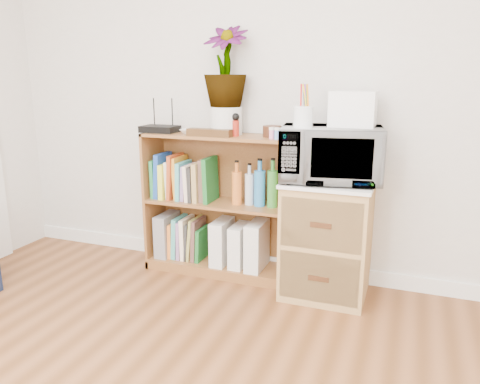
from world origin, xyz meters
The scene contains 21 objects.
skirting_board centered at (0.00, 2.24, 0.05)m, with size 4.00×0.02×0.10m, color white.
bookshelf centered at (-0.35, 2.10, 0.47)m, with size 1.00×0.30×0.95m, color brown.
wicker_unit centered at (0.40, 2.02, 0.35)m, with size 0.50×0.45×0.70m, color #9E7542.
microwave centered at (0.40, 2.02, 0.88)m, with size 0.57×0.39×0.32m, color white.
pen_cup centered at (0.25, 1.91, 1.10)m, with size 0.11×0.11×0.12m, color white.
small_appliance centered at (0.51, 2.08, 1.14)m, with size 0.25×0.21×0.20m, color white.
router centered at (-0.76, 2.08, 0.97)m, with size 0.24×0.16×0.04m, color black.
white_bowl centered at (-0.53, 2.07, 0.97)m, with size 0.13×0.13×0.03m, color white.
plant_pot centered at (-0.30, 2.12, 1.04)m, with size 0.21×0.21×0.18m, color silver.
potted_plant centered at (-0.30, 2.12, 1.38)m, with size 0.28×0.28×0.50m, color #3D732E.
trinket_box centered at (-0.36, 2.00, 0.97)m, with size 0.29×0.07×0.05m, color #34200E.
kokeshi_doll centered at (-0.21, 2.06, 1.00)m, with size 0.04×0.04×0.10m, color #A22214.
wooden_bowl centered at (0.02, 2.11, 0.98)m, with size 0.12×0.12×0.07m, color #361B0E.
paint_jars centered at (0.07, 2.01, 0.98)m, with size 0.11×0.04×0.05m, color pink.
file_box centered at (-0.75, 2.10, 0.22)m, with size 0.09×0.24×0.30m, color gray.
magazine_holder_left centered at (-0.32, 2.09, 0.22)m, with size 0.10×0.24×0.30m, color silver.
magazine_holder_mid centered at (-0.19, 2.09, 0.21)m, with size 0.09×0.23×0.28m, color white.
magazine_holder_right centered at (-0.07, 2.09, 0.23)m, with size 0.10×0.25×0.32m, color silver.
cookbooks centered at (-0.60, 2.10, 0.63)m, with size 0.43×0.20×0.31m.
liquor_bottles centered at (-0.01, 2.10, 0.65)m, with size 0.46×0.07×0.31m.
lower_books centered at (-0.58, 2.10, 0.21)m, with size 0.25×0.19×0.30m.
Camera 1 is at (0.85, -0.68, 1.33)m, focal length 35.00 mm.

